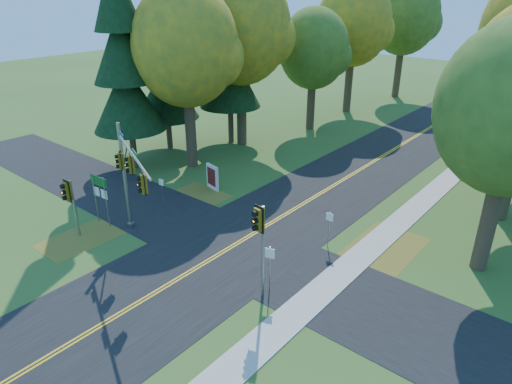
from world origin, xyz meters
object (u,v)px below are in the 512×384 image
Objects in this scene: traffic_mast at (129,173)px; east_signal_pole at (260,230)px; info_kiosk at (212,177)px; route_sign_cluster at (100,190)px.

east_signal_pole is at bearing 27.19° from traffic_mast.
east_signal_pole is 13.54m from info_kiosk.
east_signal_pole is 2.69× the size of info_kiosk.
route_sign_cluster reaches higher than info_kiosk.
route_sign_cluster is 1.77× the size of info_kiosk.
traffic_mast is 3.86m from route_sign_cluster.
route_sign_cluster is at bearing -155.68° from traffic_mast.
east_signal_pole reaches higher than route_sign_cluster.
traffic_mast is 2.07× the size of route_sign_cluster.
traffic_mast is 9.01m from info_kiosk.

